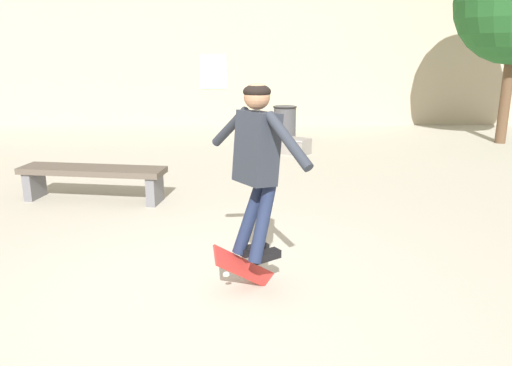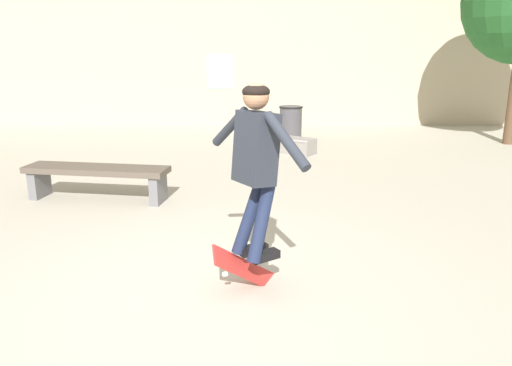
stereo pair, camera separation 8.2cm
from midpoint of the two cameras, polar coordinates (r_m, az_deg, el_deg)
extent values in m
plane|color=#B2AD9E|center=(4.37, -5.78, -12.57)|extent=(40.00, 40.00, 0.00)
cube|color=#B7A88E|center=(13.84, -1.93, 15.13)|extent=(15.95, 0.40, 4.07)
cube|color=#99B7C6|center=(13.69, -5.18, 12.56)|extent=(0.70, 0.02, 0.90)
cylinder|color=brown|center=(12.23, 26.34, 8.76)|extent=(0.23, 0.23, 2.00)
cube|color=brown|center=(7.14, -18.63, 1.38)|extent=(2.03, 0.74, 0.08)
cube|color=slate|center=(7.62, -24.37, -0.17)|extent=(0.17, 0.40, 0.39)
cube|color=slate|center=(6.86, -11.92, -0.72)|extent=(0.17, 0.40, 0.39)
cube|color=gray|center=(10.14, 2.32, 4.46)|extent=(1.29, 1.06, 0.31)
cube|color=#B7B7BC|center=(9.95, 1.71, 5.10)|extent=(1.08, 0.76, 0.02)
cylinder|color=#47474C|center=(11.69, 3.00, 6.96)|extent=(0.51, 0.51, 0.75)
torus|color=black|center=(11.65, 3.02, 8.68)|extent=(0.55, 0.55, 0.04)
cube|color=#282D38|center=(4.01, -0.59, 4.03)|extent=(0.42, 0.43, 0.60)
sphere|color=#A37556|center=(3.95, -0.60, 9.87)|extent=(0.29, 0.29, 0.21)
ellipsoid|color=black|center=(3.95, -0.60, 10.40)|extent=(0.31, 0.31, 0.12)
cylinder|color=#1E2847|center=(4.23, -1.24, -3.62)|extent=(0.37, 0.23, 0.72)
cube|color=black|center=(4.36, -0.89, -7.60)|extent=(0.27, 0.23, 0.07)
cylinder|color=#1E2847|center=(4.10, 0.13, -4.24)|extent=(0.29, 0.33, 0.72)
cube|color=black|center=(4.23, 0.46, -8.31)|extent=(0.27, 0.23, 0.07)
cylinder|color=#282D38|center=(4.31, -3.63, 6.36)|extent=(0.37, 0.46, 0.39)
cylinder|color=#282D38|center=(3.68, 2.96, 4.88)|extent=(0.37, 0.46, 0.39)
cube|color=red|center=(4.42, -1.44, -9.97)|extent=(0.60, 0.59, 0.60)
cylinder|color=silver|center=(4.68, 0.13, -10.09)|extent=(0.08, 0.05, 0.07)
cylinder|color=silver|center=(4.57, 0.59, -12.36)|extent=(0.08, 0.05, 0.07)
cylinder|color=silver|center=(4.33, -4.43, -7.97)|extent=(0.08, 0.05, 0.07)
cylinder|color=silver|center=(4.22, -4.09, -10.38)|extent=(0.08, 0.05, 0.07)
camera|label=1|loc=(0.04, -90.58, -0.16)|focal=35.00mm
camera|label=2|loc=(0.04, 89.42, 0.16)|focal=35.00mm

